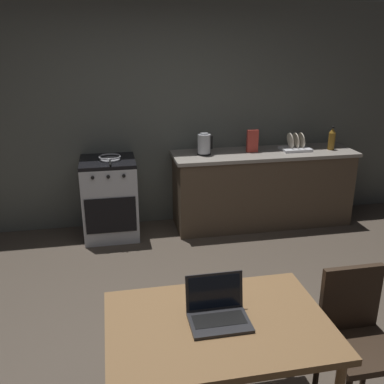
# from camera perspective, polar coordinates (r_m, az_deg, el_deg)

# --- Properties ---
(ground_plane) EXTENTS (12.00, 12.00, 0.00)m
(ground_plane) POSITION_cam_1_polar(r_m,az_deg,el_deg) (3.47, -0.01, -18.84)
(ground_plane) COLOR #473D33
(back_wall) EXTENTS (6.40, 0.10, 2.57)m
(back_wall) POSITION_cam_1_polar(r_m,az_deg,el_deg) (5.18, -1.84, 9.89)
(back_wall) COLOR #51544E
(back_wall) RESTS_ON ground_plane
(kitchen_counter) EXTENTS (2.16, 0.64, 0.90)m
(kitchen_counter) POSITION_cam_1_polar(r_m,az_deg,el_deg) (5.30, 9.19, 0.55)
(kitchen_counter) COLOR #4C3D2D
(kitchen_counter) RESTS_ON ground_plane
(stove_oven) EXTENTS (0.60, 0.62, 0.90)m
(stove_oven) POSITION_cam_1_polar(r_m,az_deg,el_deg) (4.99, -10.74, -0.79)
(stove_oven) COLOR #B7BABF
(stove_oven) RESTS_ON ground_plane
(dining_table) EXTENTS (1.19, 0.82, 0.73)m
(dining_table) POSITION_cam_1_polar(r_m,az_deg,el_deg) (2.47, 3.45, -18.09)
(dining_table) COLOR brown
(dining_table) RESTS_ON ground_plane
(chair) EXTENTS (0.40, 0.40, 0.90)m
(chair) POSITION_cam_1_polar(r_m,az_deg,el_deg) (2.86, 20.77, -16.84)
(chair) COLOR #2D2116
(chair) RESTS_ON ground_plane
(laptop) EXTENTS (0.32, 0.26, 0.23)m
(laptop) POSITION_cam_1_polar(r_m,az_deg,el_deg) (2.41, 3.43, -15.49)
(laptop) COLOR #232326
(laptop) RESTS_ON dining_table
(electric_kettle) EXTENTS (0.18, 0.15, 0.25)m
(electric_kettle) POSITION_cam_1_polar(r_m,az_deg,el_deg) (4.94, 1.61, 6.28)
(electric_kettle) COLOR black
(electric_kettle) RESTS_ON kitchen_counter
(bottle) EXTENTS (0.08, 0.08, 0.28)m
(bottle) POSITION_cam_1_polar(r_m,az_deg,el_deg) (5.44, 17.90, 6.70)
(bottle) COLOR #8C601E
(bottle) RESTS_ON kitchen_counter
(frying_pan) EXTENTS (0.24, 0.41, 0.05)m
(frying_pan) POSITION_cam_1_polar(r_m,az_deg,el_deg) (4.82, -10.75, 4.42)
(frying_pan) COLOR gray
(frying_pan) RESTS_ON stove_oven
(cereal_box) EXTENTS (0.13, 0.05, 0.26)m
(cereal_box) POSITION_cam_1_polar(r_m,az_deg,el_deg) (5.12, 7.95, 6.66)
(cereal_box) COLOR #B2382D
(cereal_box) RESTS_ON kitchen_counter
(dish_rack) EXTENTS (0.34, 0.26, 0.21)m
(dish_rack) POSITION_cam_1_polar(r_m,az_deg,el_deg) (5.31, 13.44, 5.87)
(dish_rack) COLOR silver
(dish_rack) RESTS_ON kitchen_counter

